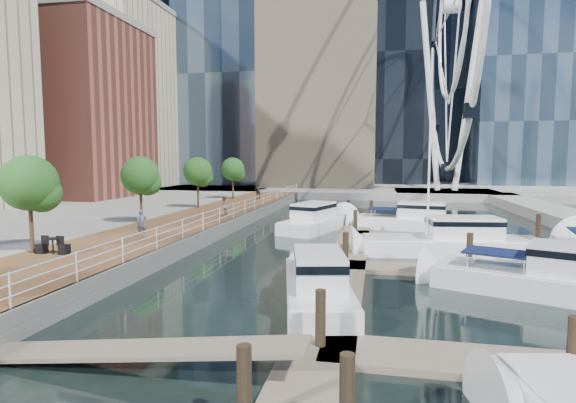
{
  "coord_description": "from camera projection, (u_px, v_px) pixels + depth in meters",
  "views": [
    {
      "loc": [
        4.48,
        -14.07,
        5.4
      ],
      "look_at": [
        -0.49,
        10.87,
        3.0
      ],
      "focal_mm": 28.0,
      "sensor_mm": 36.0,
      "label": 1
    }
  ],
  "objects": [
    {
      "name": "ground",
      "position": [
        239.0,
        320.0,
        15.12
      ],
      "size": [
        520.0,
        520.0,
        0.0
      ],
      "primitive_type": "plane",
      "color": "black",
      "rests_on": "ground"
    },
    {
      "name": "boardwalk",
      "position": [
        181.0,
        229.0,
        31.47
      ],
      "size": [
        6.0,
        60.0,
        1.0
      ],
      "primitive_type": "cube",
      "color": "brown",
      "rests_on": "ground"
    },
    {
      "name": "seawall",
      "position": [
        221.0,
        231.0,
        30.88
      ],
      "size": [
        0.25,
        60.0,
        1.0
      ],
      "primitive_type": "cube",
      "color": "#595954",
      "rests_on": "ground"
    },
    {
      "name": "land_far",
      "position": [
        359.0,
        179.0,
        114.66
      ],
      "size": [
        200.0,
        114.0,
        1.0
      ],
      "primitive_type": "cube",
      "color": "gray",
      "rests_on": "ground"
    },
    {
      "name": "pier",
      "position": [
        446.0,
        194.0,
        63.12
      ],
      "size": [
        14.0,
        12.0,
        1.0
      ],
      "primitive_type": "cube",
      "color": "gray",
      "rests_on": "ground"
    },
    {
      "name": "railing",
      "position": [
        220.0,
        216.0,
        30.81
      ],
      "size": [
        0.1,
        60.0,
        1.05
      ],
      "primitive_type": null,
      "color": "white",
      "rests_on": "boardwalk"
    },
    {
      "name": "floating_docks",
      "position": [
        444.0,
        254.0,
        23.27
      ],
      "size": [
        16.0,
        34.0,
        2.6
      ],
      "color": "#6D6051",
      "rests_on": "ground"
    },
    {
      "name": "midrise_condos",
      "position": [
        6.0,
        82.0,
        46.57
      ],
      "size": [
        19.0,
        67.0,
        28.0
      ],
      "color": "#BCAD8E",
      "rests_on": "ground"
    },
    {
      "name": "ferris_wheel",
      "position": [
        452.0,
        7.0,
        60.74
      ],
      "size": [
        5.8,
        45.6,
        47.8
      ],
      "color": "white",
      "rests_on": "ground"
    },
    {
      "name": "street_trees",
      "position": [
        140.0,
        176.0,
        30.6
      ],
      "size": [
        2.6,
        42.6,
        4.6
      ],
      "color": "#3F2B1C",
      "rests_on": "ground"
    },
    {
      "name": "yacht_foreground",
      "position": [
        550.0,
        297.0,
        17.68
      ],
      "size": [
        9.81,
        6.05,
        2.15
      ],
      "primitive_type": null,
      "rotation": [
        0.0,
        0.0,
        1.17
      ],
      "color": "silver",
      "rests_on": "ground"
    },
    {
      "name": "pedestrian_near",
      "position": [
        142.0,
        223.0,
        25.44
      ],
      "size": [
        0.68,
        0.64,
        1.55
      ],
      "primitive_type": "imported",
      "rotation": [
        0.0,
        0.0,
        0.66
      ],
      "color": "#53546F",
      "rests_on": "boardwalk"
    },
    {
      "name": "pedestrian_mid",
      "position": [
        224.0,
        206.0,
        34.7
      ],
      "size": [
        0.61,
        0.79,
        1.61
      ],
      "primitive_type": "imported",
      "rotation": [
        0.0,
        0.0,
        -1.56
      ],
      "color": "#866E5D",
      "rests_on": "boardwalk"
    },
    {
      "name": "pedestrian_far",
      "position": [
        258.0,
        191.0,
        48.7
      ],
      "size": [
        1.14,
        0.65,
        1.83
      ],
      "primitive_type": "imported",
      "rotation": [
        0.0,
        0.0,
        2.94
      ],
      "color": "#30373C",
      "rests_on": "boardwalk"
    },
    {
      "name": "moored_yachts",
      "position": [
        448.0,
        257.0,
        24.73
      ],
      "size": [
        21.19,
        31.12,
        11.5
      ],
      "color": "white",
      "rests_on": "ground"
    }
  ]
}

